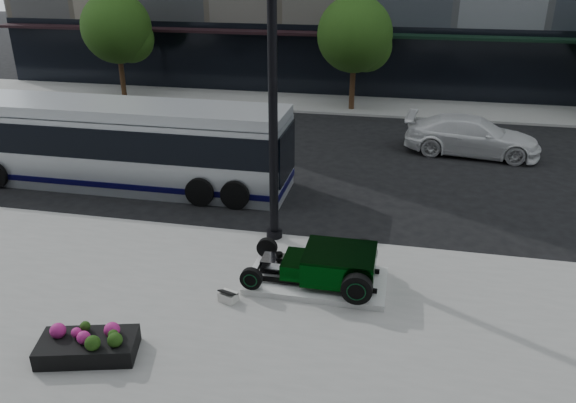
% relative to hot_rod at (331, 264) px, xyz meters
% --- Properties ---
extents(ground, '(120.00, 120.00, 0.00)m').
position_rel_hot_rod_xyz_m(ground, '(-2.31, 4.43, -0.70)').
color(ground, black).
rests_on(ground, ground).
extents(sidewalk_far, '(70.00, 4.00, 0.12)m').
position_rel_hot_rod_xyz_m(sidewalk_far, '(-2.31, 18.43, -0.64)').
color(sidewalk_far, gray).
rests_on(sidewalk_far, ground).
extents(street_trees, '(29.80, 3.80, 5.70)m').
position_rel_hot_rod_xyz_m(street_trees, '(-1.17, 17.50, 3.07)').
color(street_trees, black).
rests_on(street_trees, sidewalk_far).
extents(display_plinth, '(3.40, 1.80, 0.15)m').
position_rel_hot_rod_xyz_m(display_plinth, '(-0.33, -0.00, -0.50)').
color(display_plinth, silver).
rests_on(display_plinth, sidewalk_near).
extents(hot_rod, '(3.22, 2.00, 0.81)m').
position_rel_hot_rod_xyz_m(hot_rod, '(0.00, 0.00, 0.00)').
color(hot_rod, black).
rests_on(hot_rod, display_plinth).
extents(info_plaque, '(0.47, 0.41, 0.31)m').
position_rel_hot_rod_xyz_m(info_plaque, '(-2.24, -1.19, -0.45)').
color(info_plaque, silver).
rests_on(info_plaque, sidewalk_near).
extents(lamppost, '(0.45, 0.45, 8.23)m').
position_rel_hot_rod_xyz_m(lamppost, '(-1.93, 2.23, 3.23)').
color(lamppost, black).
rests_on(lamppost, sidewalk_near).
extents(flower_planter, '(2.11, 1.43, 0.63)m').
position_rel_hot_rod_xyz_m(flower_planter, '(-4.42, -3.63, -0.35)').
color(flower_planter, black).
rests_on(flower_planter, sidewalk_near).
extents(transit_bus, '(12.12, 2.88, 2.92)m').
position_rel_hot_rod_xyz_m(transit_bus, '(-8.26, 5.46, 0.79)').
color(transit_bus, silver).
rests_on(transit_bus, ground).
extents(white_sedan, '(5.57, 2.73, 1.56)m').
position_rel_hot_rod_xyz_m(white_sedan, '(4.24, 11.42, 0.08)').
color(white_sedan, white).
rests_on(white_sedan, ground).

